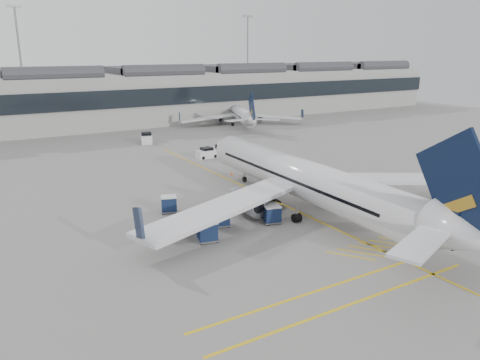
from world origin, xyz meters
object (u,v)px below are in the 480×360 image
airliner_main (308,181)px  ramp_agent_b (239,200)px  pushback_tug (173,227)px  baggage_cart_a (272,214)px  belt_loader (256,203)px  ramp_agent_a (260,197)px

airliner_main → ramp_agent_b: size_ratio=25.55×
airliner_main → pushback_tug: airliner_main is taller
baggage_cart_a → pushback_tug: bearing=-178.4°
ramp_agent_b → belt_loader: bearing=113.6°
ramp_agent_b → baggage_cart_a: bearing=65.6°
airliner_main → baggage_cart_a: bearing=-168.3°
airliner_main → baggage_cart_a: 5.51m
belt_loader → ramp_agent_a: size_ratio=2.71×
belt_loader → baggage_cart_a: belt_loader is taller
airliner_main → baggage_cart_a: (-4.92, -0.85, -2.34)m
airliner_main → ramp_agent_b: (-5.18, 4.87, -2.45)m
airliner_main → ramp_agent_a: 5.68m
ramp_agent_b → ramp_agent_a: bearing=137.7°
ramp_agent_b → pushback_tug: bearing=-6.4°
airliner_main → ramp_agent_a: (-2.88, 4.24, -2.43)m
belt_loader → pushback_tug: bearing=-154.1°
belt_loader → ramp_agent_b: (-1.40, 1.15, 0.29)m
ramp_agent_a → ramp_agent_b: ramp_agent_a is taller
pushback_tug → belt_loader: bearing=-2.1°
ramp_agent_a → pushback_tug: ramp_agent_a is taller
ramp_agent_a → airliner_main: bearing=-71.1°
baggage_cart_a → airliner_main: bearing=25.6°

